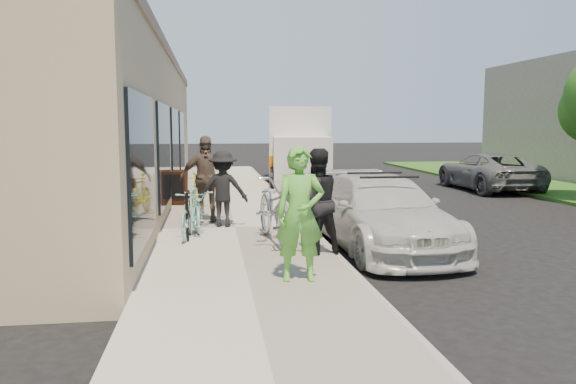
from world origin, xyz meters
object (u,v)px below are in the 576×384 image
sandwich_board (176,188)px  tandem_bike (275,208)px  far_car_gray (488,171)px  sedan_silver (325,190)px  bystander_b (205,179)px  cruiser_bike_c (198,194)px  moving_truck (298,150)px  woman_rider (300,214)px  man_standing (316,201)px  cruiser_bike_b (199,209)px  bystander_a (223,189)px  bike_rack (188,210)px  sedan_white (380,212)px  cruiser_bike_a (191,213)px

sandwich_board → tandem_bike: (2.03, -5.08, 0.16)m
far_car_gray → sandwich_board: bearing=18.4°
sedan_silver → bystander_b: 3.90m
sandwich_board → cruiser_bike_c: size_ratio=0.56×
tandem_bike → bystander_b: 2.76m
moving_truck → tandem_bike: bearing=-95.0°
sedan_silver → woman_rider: (-1.83, -7.16, 0.53)m
man_standing → cruiser_bike_b: size_ratio=1.11×
cruiser_bike_c → bystander_a: (0.56, -1.66, 0.30)m
sedan_silver → woman_rider: woman_rider is taller
moving_truck → cruiser_bike_c: bearing=-108.3°
tandem_bike → cruiser_bike_c: size_ratio=1.47×
bike_rack → cruiser_bike_c: (0.12, 2.82, -0.04)m
moving_truck → cruiser_bike_b: bearing=-103.7°
sandwich_board → bystander_b: bearing=-66.7°
sedan_silver → woman_rider: bearing=-104.8°
tandem_bike → cruiser_bike_c: bearing=107.2°
sedan_white → cruiser_bike_a: bearing=163.8°
moving_truck → far_car_gray: 6.95m
bike_rack → moving_truck: moving_truck is taller
moving_truck → woman_rider: size_ratio=3.37×
sedan_white → man_standing: bearing=-151.1°
sedan_white → sedan_silver: sedan_white is taller
sedan_silver → far_car_gray: far_car_gray is taller
sandwich_board → sedan_white: bearing=-45.6°
tandem_bike → sandwich_board: bearing=106.3°
man_standing → moving_truck: bearing=-115.4°
sedan_white → man_standing: (-1.35, -0.86, 0.35)m
bike_rack → bystander_b: 1.90m
bike_rack → sedan_silver: size_ratio=0.29×
tandem_bike → bike_rack: bearing=152.9°
far_car_gray → woman_rider: bearing=53.2°
bike_rack → man_standing: size_ratio=0.51×
cruiser_bike_b → man_standing: bearing=-52.2°
sedan_silver → far_car_gray: size_ratio=0.66×
bike_rack → sedan_silver: 5.34m
far_car_gray → cruiser_bike_b: far_car_gray is taller
sandwich_board → cruiser_bike_b: size_ratio=0.58×
cruiser_bike_a → far_car_gray: bearing=48.7°
cruiser_bike_c → cruiser_bike_b: bearing=-97.9°
bystander_b → far_car_gray: bearing=28.7°
man_standing → bike_rack: bearing=-53.3°
far_car_gray → cruiser_bike_a: 12.52m
bike_rack → sedan_silver: bearing=50.0°
far_car_gray → cruiser_bike_a: far_car_gray is taller
sedan_white → bike_rack: bearing=165.8°
sandwich_board → bystander_b: bystander_b is taller
man_standing → bystander_a: 3.04m
sandwich_board → cruiser_bike_a: size_ratio=0.60×
far_car_gray → woman_rider: 13.70m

